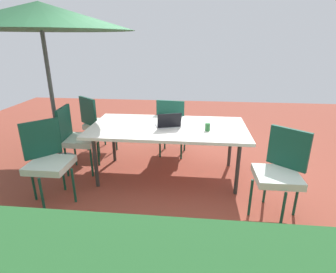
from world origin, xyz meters
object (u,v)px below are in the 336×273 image
(patio_umbrella, at_px, (40,17))
(chair_east, at_px, (76,136))
(chair_southeast, at_px, (97,121))
(cup, at_px, (208,127))
(dining_table, at_px, (168,129))
(laptop, at_px, (168,124))
(chair_south, at_px, (172,124))
(chair_northeast, at_px, (48,158))
(chair_northwest, at_px, (280,169))

(patio_umbrella, bearing_deg, chair_east, 147.61)
(chair_southeast, bearing_deg, cup, -168.36)
(dining_table, relative_size, chair_east, 2.17)
(laptop, bearing_deg, chair_south, -106.33)
(chair_northeast, height_order, cup, chair_northeast)
(chair_northwest, height_order, laptop, chair_northwest)
(chair_northwest, height_order, chair_northeast, same)
(chair_south, bearing_deg, chair_southeast, 4.13)
(chair_south, distance_m, laptop, 0.81)
(patio_umbrella, height_order, chair_south, patio_umbrella)
(chair_east, height_order, chair_northwest, same)
(chair_northeast, xyz_separation_m, cup, (-1.88, -0.62, 0.25))
(chair_east, distance_m, chair_northeast, 0.77)
(chair_northwest, distance_m, laptop, 1.50)
(patio_umbrella, distance_m, chair_east, 1.68)
(chair_northeast, bearing_deg, cup, -27.10)
(chair_northwest, bearing_deg, laptop, -170.52)
(dining_table, bearing_deg, patio_umbrella, -9.27)
(chair_northwest, relative_size, cup, 9.82)
(chair_east, height_order, laptop, chair_east)
(patio_umbrella, relative_size, cup, 25.64)
(dining_table, height_order, patio_umbrella, patio_umbrella)
(chair_east, bearing_deg, chair_northwest, -111.57)
(chair_northwest, bearing_deg, chair_south, 170.06)
(chair_northeast, relative_size, laptop, 2.58)
(chair_east, distance_m, chair_southeast, 0.75)
(chair_southeast, relative_size, laptop, 2.58)
(chair_east, bearing_deg, chair_northeast, 173.87)
(chair_south, relative_size, cup, 9.82)
(chair_northeast, bearing_deg, chair_southeast, 42.78)
(chair_east, height_order, chair_southeast, same)
(cup, bearing_deg, chair_east, -4.56)
(chair_northwest, xyz_separation_m, chair_south, (1.31, -1.49, 0.00))
(chair_southeast, height_order, chair_northeast, same)
(chair_northwest, relative_size, chair_northeast, 1.00)
(dining_table, distance_m, chair_south, 0.74)
(chair_south, bearing_deg, laptop, 97.39)
(dining_table, height_order, cup, cup)
(dining_table, relative_size, chair_northwest, 2.17)
(dining_table, distance_m, chair_southeast, 1.52)
(chair_southeast, xyz_separation_m, chair_northwest, (-2.60, 1.54, 0.00))
(dining_table, xyz_separation_m, cup, (-0.53, 0.14, 0.10))
(chair_northwest, relative_size, laptop, 2.58)
(chair_south, xyz_separation_m, cup, (-0.54, 0.86, 0.25))
(chair_southeast, height_order, cup, chair_southeast)
(cup, bearing_deg, chair_northeast, 18.15)
(patio_umbrella, distance_m, laptop, 2.27)
(dining_table, relative_size, chair_southeast, 2.17)
(chair_southeast, distance_m, chair_northeast, 1.52)
(chair_northwest, xyz_separation_m, cup, (0.77, -0.63, 0.25))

